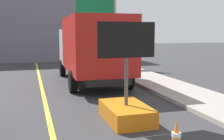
# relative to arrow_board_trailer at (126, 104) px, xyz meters

# --- Properties ---
(arrow_board_trailer) EXTENTS (1.60, 1.81, 2.70)m
(arrow_board_trailer) POSITION_rel_arrow_board_trailer_xyz_m (0.00, 0.00, 0.00)
(arrow_board_trailer) COLOR orange
(arrow_board_trailer) RESTS_ON ground
(box_truck) EXTENTS (2.77, 7.01, 3.11)m
(box_truck) POSITION_rel_arrow_board_trailer_xyz_m (0.38, 5.96, 1.24)
(box_truck) COLOR black
(box_truck) RESTS_ON ground
(highway_guide_sign) EXTENTS (2.79, 0.18, 5.00)m
(highway_guide_sign) POSITION_rel_arrow_board_trailer_xyz_m (2.39, 11.26, 2.94)
(highway_guide_sign) COLOR gray
(highway_guide_sign) RESTS_ON ground
(far_building_block) EXTENTS (16.17, 6.39, 6.35)m
(far_building_block) POSITION_rel_arrow_board_trailer_xyz_m (-4.06, 19.45, 2.69)
(far_building_block) COLOR slate
(far_building_block) RESTS_ON ground
(traffic_cone_mid_lane) EXTENTS (0.36, 0.36, 0.67)m
(traffic_cone_mid_lane) POSITION_rel_arrow_board_trailer_xyz_m (0.28, -2.21, -0.15)
(traffic_cone_mid_lane) COLOR black
(traffic_cone_mid_lane) RESTS_ON ground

